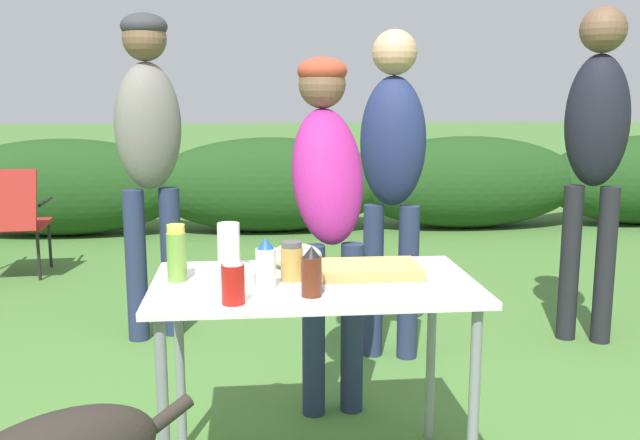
{
  "coord_description": "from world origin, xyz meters",
  "views": [
    {
      "loc": [
        -0.22,
        -2.35,
        1.37
      ],
      "look_at": [
        0.05,
        0.33,
        0.89
      ],
      "focal_mm": 40.0,
      "sensor_mm": 36.0,
      "label": 1
    }
  ],
  "objects_px": {
    "paper_cup_stack": "(229,247)",
    "standing_person_with_beanie": "(596,140)",
    "plate_stack": "(228,276)",
    "relish_jar": "(177,254)",
    "bbq_sauce_bottle": "(311,273)",
    "standing_person_in_olive_jacket": "(393,162)",
    "food_tray": "(369,273)",
    "standing_person_in_dark_puffer": "(328,187)",
    "folding_table": "(314,302)",
    "mayo_bottle": "(266,264)",
    "standing_person_in_navy_coat": "(149,138)",
    "camp_chair_green_behind_table": "(10,217)",
    "spice_jar": "(292,262)",
    "mixing_bowl": "(296,256)",
    "ketchup_bottle": "(233,280)"
  },
  "relations": [
    {
      "from": "ketchup_bottle",
      "to": "camp_chair_green_behind_table",
      "type": "xyz_separation_m",
      "value": [
        -1.71,
        3.28,
        -0.35
      ]
    },
    {
      "from": "standing_person_in_navy_coat",
      "to": "camp_chair_green_behind_table",
      "type": "height_order",
      "value": "standing_person_in_navy_coat"
    },
    {
      "from": "food_tray",
      "to": "relish_jar",
      "type": "xyz_separation_m",
      "value": [
        -0.65,
        0.06,
        0.07
      ]
    },
    {
      "from": "plate_stack",
      "to": "camp_chair_green_behind_table",
      "type": "distance_m",
      "value": 3.48
    },
    {
      "from": "standing_person_in_dark_puffer",
      "to": "camp_chair_green_behind_table",
      "type": "xyz_separation_m",
      "value": [
        -2.09,
        2.38,
        -0.51
      ]
    },
    {
      "from": "mixing_bowl",
      "to": "standing_person_with_beanie",
      "type": "distance_m",
      "value": 2.05
    },
    {
      "from": "paper_cup_stack",
      "to": "standing_person_in_navy_coat",
      "type": "relative_size",
      "value": 0.1
    },
    {
      "from": "spice_jar",
      "to": "mayo_bottle",
      "type": "relative_size",
      "value": 0.81
    },
    {
      "from": "spice_jar",
      "to": "ketchup_bottle",
      "type": "distance_m",
      "value": 0.32
    },
    {
      "from": "mayo_bottle",
      "to": "camp_chair_green_behind_table",
      "type": "bearing_deg",
      "value": 120.19
    },
    {
      "from": "food_tray",
      "to": "relish_jar",
      "type": "bearing_deg",
      "value": 174.93
    },
    {
      "from": "plate_stack",
      "to": "bbq_sauce_bottle",
      "type": "relative_size",
      "value": 1.35
    },
    {
      "from": "food_tray",
      "to": "camp_chair_green_behind_table",
      "type": "relative_size",
      "value": 0.46
    },
    {
      "from": "plate_stack",
      "to": "paper_cup_stack",
      "type": "xyz_separation_m",
      "value": [
        -0.0,
        0.16,
        0.06
      ]
    },
    {
      "from": "paper_cup_stack",
      "to": "ketchup_bottle",
      "type": "xyz_separation_m",
      "value": [
        0.02,
        -0.41,
        -0.01
      ]
    },
    {
      "from": "spice_jar",
      "to": "standing_person_in_olive_jacket",
      "type": "distance_m",
      "value": 1.33
    },
    {
      "from": "relish_jar",
      "to": "standing_person_in_dark_puffer",
      "type": "distance_m",
      "value": 0.86
    },
    {
      "from": "food_tray",
      "to": "plate_stack",
      "type": "height_order",
      "value": "food_tray"
    },
    {
      "from": "bbq_sauce_bottle",
      "to": "standing_person_in_olive_jacket",
      "type": "xyz_separation_m",
      "value": [
        0.53,
        1.37,
        0.21
      ]
    },
    {
      "from": "bbq_sauce_bottle",
      "to": "standing_person_in_navy_coat",
      "type": "bearing_deg",
      "value": 112.0
    },
    {
      "from": "standing_person_in_navy_coat",
      "to": "standing_person_with_beanie",
      "type": "height_order",
      "value": "standing_person_with_beanie"
    },
    {
      "from": "relish_jar",
      "to": "mayo_bottle",
      "type": "xyz_separation_m",
      "value": [
        0.3,
        -0.12,
        -0.02
      ]
    },
    {
      "from": "paper_cup_stack",
      "to": "standing_person_with_beanie",
      "type": "height_order",
      "value": "standing_person_with_beanie"
    },
    {
      "from": "paper_cup_stack",
      "to": "mayo_bottle",
      "type": "relative_size",
      "value": 1.04
    },
    {
      "from": "mayo_bottle",
      "to": "camp_chair_green_behind_table",
      "type": "relative_size",
      "value": 0.2
    },
    {
      "from": "mixing_bowl",
      "to": "relish_jar",
      "type": "bearing_deg",
      "value": -160.35
    },
    {
      "from": "mayo_bottle",
      "to": "standing_person_in_dark_puffer",
      "type": "relative_size",
      "value": 0.11
    },
    {
      "from": "folding_table",
      "to": "mayo_bottle",
      "type": "bearing_deg",
      "value": -155.77
    },
    {
      "from": "bbq_sauce_bottle",
      "to": "relish_jar",
      "type": "relative_size",
      "value": 0.83
    },
    {
      "from": "paper_cup_stack",
      "to": "plate_stack",
      "type": "bearing_deg",
      "value": -89.86
    },
    {
      "from": "spice_jar",
      "to": "standing_person_with_beanie",
      "type": "height_order",
      "value": "standing_person_with_beanie"
    },
    {
      "from": "mixing_bowl",
      "to": "bbq_sauce_bottle",
      "type": "relative_size",
      "value": 1.17
    },
    {
      "from": "food_tray",
      "to": "standing_person_in_dark_puffer",
      "type": "xyz_separation_m",
      "value": [
        -0.07,
        0.67,
        0.21
      ]
    },
    {
      "from": "standing_person_in_dark_puffer",
      "to": "standing_person_in_navy_coat",
      "type": "relative_size",
      "value": 0.85
    },
    {
      "from": "plate_stack",
      "to": "standing_person_in_navy_coat",
      "type": "height_order",
      "value": "standing_person_in_navy_coat"
    },
    {
      "from": "standing_person_with_beanie",
      "to": "paper_cup_stack",
      "type": "bearing_deg",
      "value": -124.32
    },
    {
      "from": "mayo_bottle",
      "to": "camp_chair_green_behind_table",
      "type": "height_order",
      "value": "mayo_bottle"
    },
    {
      "from": "folding_table",
      "to": "paper_cup_stack",
      "type": "relative_size",
      "value": 6.31
    },
    {
      "from": "spice_jar",
      "to": "standing_person_in_dark_puffer",
      "type": "bearing_deg",
      "value": 73.27
    },
    {
      "from": "mayo_bottle",
      "to": "standing_person_in_navy_coat",
      "type": "height_order",
      "value": "standing_person_in_navy_coat"
    },
    {
      "from": "paper_cup_stack",
      "to": "standing_person_in_dark_puffer",
      "type": "height_order",
      "value": "standing_person_in_dark_puffer"
    },
    {
      "from": "plate_stack",
      "to": "relish_jar",
      "type": "height_order",
      "value": "relish_jar"
    },
    {
      "from": "plate_stack",
      "to": "spice_jar",
      "type": "height_order",
      "value": "spice_jar"
    },
    {
      "from": "mixing_bowl",
      "to": "standing_person_in_dark_puffer",
      "type": "xyz_separation_m",
      "value": [
        0.17,
        0.46,
        0.19
      ]
    },
    {
      "from": "standing_person_with_beanie",
      "to": "spice_jar",
      "type": "bearing_deg",
      "value": -117.72
    },
    {
      "from": "relish_jar",
      "to": "standing_person_with_beanie",
      "type": "relative_size",
      "value": 0.11
    },
    {
      "from": "bbq_sauce_bottle",
      "to": "standing_person_in_olive_jacket",
      "type": "bearing_deg",
      "value": 68.68
    },
    {
      "from": "plate_stack",
      "to": "camp_chair_green_behind_table",
      "type": "bearing_deg",
      "value": 119.05
    },
    {
      "from": "spice_jar",
      "to": "camp_chair_green_behind_table",
      "type": "xyz_separation_m",
      "value": [
        -1.9,
        3.03,
        -0.34
      ]
    },
    {
      "from": "folding_table",
      "to": "standing_person_in_navy_coat",
      "type": "xyz_separation_m",
      "value": [
        -0.75,
        1.61,
        0.47
      ]
    }
  ]
}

